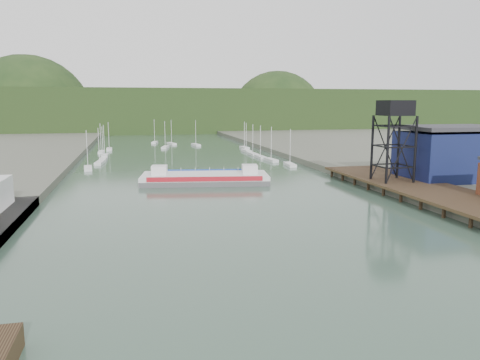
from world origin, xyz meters
name	(u,v)px	position (x,y,z in m)	size (l,w,h in m)	color
east_pier	(441,193)	(37.00, 45.00, 1.90)	(14.00, 70.00, 2.45)	black
lift_tower	(395,113)	(35.00, 58.00, 15.65)	(6.50, 6.50, 16.00)	black
blue_shed	(452,154)	(50.00, 60.00, 7.06)	(20.50, 14.50, 11.30)	black
marina_sailboats	(179,153)	(0.08, 138.46, 0.35)	(57.71, 92.65, 0.90)	silver
distant_hills	(149,114)	(-3.98, 301.35, 10.38)	(500.00, 120.00, 80.00)	black
chain_ferry	(205,178)	(-0.26, 76.14, 1.15)	(29.16, 15.13, 4.00)	#4E4F51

